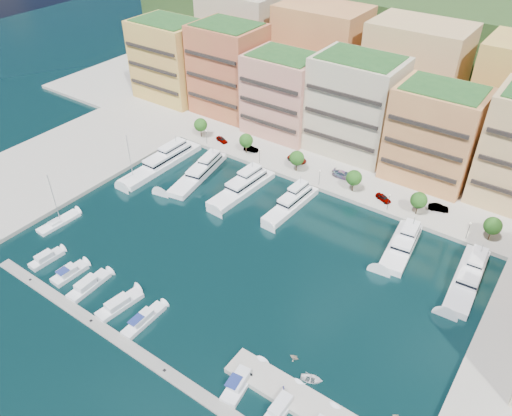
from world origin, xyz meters
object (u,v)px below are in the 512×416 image
at_px(cruiser_7, 241,381).
at_px(car_5, 438,208).
at_px(lamppost_0, 206,135).
at_px(cruiser_4, 144,320).
at_px(tree_5, 493,226).
at_px(cruiser_1, 69,273).
at_px(tree_0, 201,125).
at_px(yacht_5, 402,244).
at_px(yacht_6, 469,276).
at_px(cruiser_0, 46,259).
at_px(tree_4, 419,200).
at_px(tender_3, 397,416).
at_px(sailboat_0, 59,223).
at_px(lamppost_3, 389,199).
at_px(person_0, 284,390).
at_px(lamppost_1, 259,154).
at_px(tender_2, 312,379).
at_px(tree_3, 354,178).
at_px(tree_2, 297,158).
at_px(lamppost_2, 320,175).
at_px(lamppost_4, 469,228).
at_px(yacht_3, 292,202).
at_px(tender_1, 294,357).
at_px(car_1, 251,149).
at_px(car_2, 297,159).
at_px(yacht_1, 200,172).
at_px(cruiser_3, 119,305).
at_px(cruiser_8, 282,407).
at_px(cruiser_2, 89,286).
at_px(car_3, 344,175).
at_px(yacht_2, 244,186).
at_px(sailboat_2, 132,179).
at_px(tree_1, 246,141).
at_px(car_0, 222,140).
at_px(car_4, 383,198).

height_order(cruiser_7, car_5, car_5).
distance_m(lamppost_0, cruiser_4, 64.31).
height_order(tree_5, cruiser_1, tree_5).
distance_m(tree_0, yacht_5, 66.92).
distance_m(yacht_6, cruiser_0, 84.76).
relative_size(tree_4, cruiser_1, 0.77).
height_order(cruiser_4, tender_3, cruiser_4).
bearing_deg(car_5, sailboat_0, 109.40).
distance_m(lamppost_3, person_0, 54.30).
xyz_separation_m(lamppost_1, tender_2, (44.36, -48.86, -3.46)).
bearing_deg(yacht_5, tree_3, 145.48).
distance_m(tree_2, lamppost_1, 10.30).
xyz_separation_m(tree_2, lamppost_2, (8.00, -2.30, -0.92)).
xyz_separation_m(tree_2, lamppost_4, (44.00, -2.30, -0.92)).
relative_size(lamppost_0, yacht_3, 0.23).
height_order(cruiser_0, tender_1, cruiser_0).
relative_size(tree_2, yacht_5, 0.33).
distance_m(tree_4, lamppost_1, 42.07).
bearing_deg(tree_4, tree_3, 180.00).
height_order(car_1, car_2, car_2).
bearing_deg(cruiser_7, cruiser_1, 179.97).
bearing_deg(lamppost_3, cruiser_4, -111.72).
bearing_deg(lamppost_4, car_2, 172.07).
xyz_separation_m(lamppost_3, cruiser_7, (-0.57, -55.82, -3.26)).
xyz_separation_m(yacht_1, car_2, (17.62, 18.93, 0.63)).
bearing_deg(cruiser_3, cruiser_0, 179.94).
height_order(lamppost_3, cruiser_8, lamppost_3).
distance_m(cruiser_2, car_3, 66.17).
bearing_deg(car_3, yacht_6, -120.75).
xyz_separation_m(tree_4, yacht_2, (-38.60, -13.87, -3.53)).
bearing_deg(cruiser_1, tree_0, 104.51).
bearing_deg(yacht_5, cruiser_0, -141.66).
distance_m(yacht_2, tender_2, 55.40).
height_order(yacht_1, car_3, yacht_1).
relative_size(lamppost_3, yacht_2, 0.20).
bearing_deg(tree_3, car_1, 177.35).
xyz_separation_m(tender_2, car_3, (-22.83, 55.20, 1.47)).
xyz_separation_m(tree_0, sailboat_2, (-0.42, -26.67, -4.42)).
bearing_deg(car_1, yacht_5, -123.32).
bearing_deg(lamppost_1, cruiser_7, -57.60).
distance_m(tree_1, sailboat_0, 51.79).
xyz_separation_m(tree_1, car_2, (13.73, 4.15, -3.02)).
bearing_deg(cruiser_2, cruiser_8, 0.01).
distance_m(lamppost_4, car_0, 69.40).
distance_m(sailboat_0, car_4, 74.98).
height_order(lamppost_3, cruiser_7, lamppost_3).
height_order(lamppost_2, cruiser_8, lamppost_2).
relative_size(car_3, person_0, 3.30).
bearing_deg(tender_1, tender_3, -93.55).
bearing_deg(cruiser_1, tree_4, 49.87).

